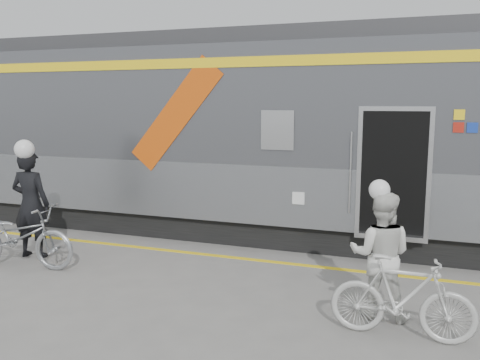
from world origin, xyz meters
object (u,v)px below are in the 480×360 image
at_px(bicycle_left, 18,236).
at_px(woman, 380,255).
at_px(man, 31,204).
at_px(bicycle_right, 402,298).

bearing_deg(bicycle_left, woman, -96.98).
height_order(man, bicycle_right, man).
xyz_separation_m(man, bicycle_right, (6.34, -1.11, -0.46)).
xyz_separation_m(man, woman, (6.04, -0.56, -0.14)).
bearing_deg(woman, bicycle_right, 119.11).
xyz_separation_m(woman, bicycle_right, (0.30, -0.55, -0.32)).
height_order(bicycle_left, woman, woman).
relative_size(woman, bicycle_right, 0.99).
height_order(man, woman, man).
bearing_deg(bicycle_right, woman, 29.11).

